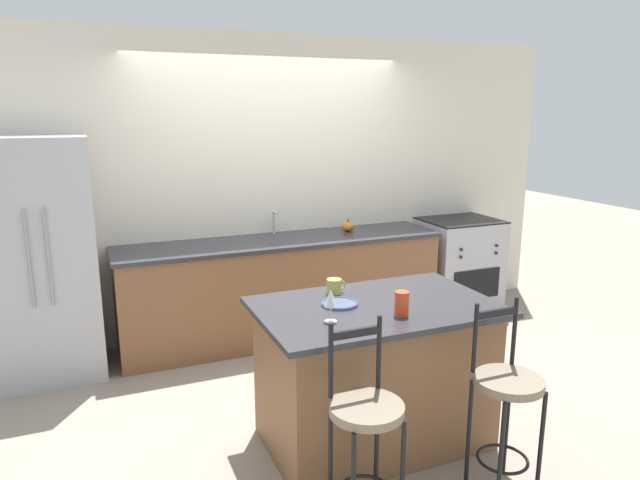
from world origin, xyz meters
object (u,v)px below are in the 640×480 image
object	(u,v)px
oven_range	(458,265)
coffee_mug	(334,286)
refrigerator	(43,260)
pumpkin_decoration	(348,226)
bar_stool_far	(506,399)
bar_stool_near	(365,428)
dinner_plate	(340,303)
wine_glass	(331,299)
tumbler_cup	(402,304)

from	to	relation	value
oven_range	coffee_mug	world-z (taller)	coffee_mug
refrigerator	pumpkin_decoration	world-z (taller)	refrigerator
bar_stool_far	pumpkin_decoration	bearing A→B (deg)	83.26
bar_stool_near	bar_stool_far	bearing A→B (deg)	-2.70
bar_stool_near	pumpkin_decoration	size ratio (longest dim) A/B	9.10
bar_stool_far	dinner_plate	size ratio (longest dim) A/B	4.80
refrigerator	wine_glass	xyz separation A→B (m)	(1.53, -1.97, 0.11)
coffee_mug	tumbler_cup	size ratio (longest dim) A/B	0.90
bar_stool_near	pumpkin_decoration	xyz separation A→B (m)	(1.12, 2.57, 0.41)
refrigerator	coffee_mug	size ratio (longest dim) A/B	14.64
bar_stool_near	refrigerator	bearing A→B (deg)	120.88
refrigerator	bar_stool_near	world-z (taller)	refrigerator
wine_glass	coffee_mug	xyz separation A→B (m)	(0.22, 0.44, -0.08)
bar_stool_far	dinner_plate	distance (m)	1.06
oven_range	bar_stool_far	xyz separation A→B (m)	(-1.54, -2.54, 0.08)
dinner_plate	wine_glass	distance (m)	0.31
coffee_mug	bar_stool_near	bearing A→B (deg)	-105.25
pumpkin_decoration	tumbler_cup	bearing A→B (deg)	-107.48
bar_stool_near	wine_glass	distance (m)	0.71
refrigerator	wine_glass	distance (m)	2.50
dinner_plate	wine_glass	world-z (taller)	wine_glass
bar_stool_far	wine_glass	bearing A→B (deg)	144.23
refrigerator	dinner_plate	xyz separation A→B (m)	(1.69, -1.74, -0.02)
bar_stool_near	wine_glass	xyz separation A→B (m)	(0.04, 0.52, 0.48)
bar_stool_far	wine_glass	distance (m)	1.06
refrigerator	pumpkin_decoration	distance (m)	2.61
wine_glass	pumpkin_decoration	size ratio (longest dim) A/B	1.61
coffee_mug	pumpkin_decoration	xyz separation A→B (m)	(0.86, 1.61, 0.01)
bar_stool_far	tumbler_cup	xyz separation A→B (m)	(-0.36, 0.49, 0.42)
refrigerator	bar_stool_far	bearing A→B (deg)	-47.70
bar_stool_near	tumbler_cup	world-z (taller)	bar_stool_near
dinner_plate	pumpkin_decoration	world-z (taller)	pumpkin_decoration
bar_stool_far	coffee_mug	bearing A→B (deg)	118.86
wine_glass	tumbler_cup	world-z (taller)	wine_glass
oven_range	coffee_mug	xyz separation A→B (m)	(-2.09, -1.55, 0.47)
dinner_plate	coffee_mug	xyz separation A→B (m)	(0.06, 0.21, 0.04)
coffee_mug	tumbler_cup	bearing A→B (deg)	-69.53
bar_stool_far	coffee_mug	size ratio (longest dim) A/B	8.37
coffee_mug	bar_stool_far	bearing A→B (deg)	-61.14
wine_glass	bar_stool_far	bearing A→B (deg)	-35.77
pumpkin_decoration	refrigerator	bearing A→B (deg)	-178.12
bar_stool_far	pumpkin_decoration	world-z (taller)	bar_stool_far
coffee_mug	tumbler_cup	world-z (taller)	tumbler_cup
wine_glass	coffee_mug	world-z (taller)	wine_glass
refrigerator	tumbler_cup	distance (m)	2.81
bar_stool_far	dinner_plate	world-z (taller)	bar_stool_far
bar_stool_far	oven_range	bearing A→B (deg)	58.81
wine_glass	dinner_plate	bearing A→B (deg)	55.34
bar_stool_near	tumbler_cup	bearing A→B (deg)	44.97
wine_glass	tumbler_cup	distance (m)	0.42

